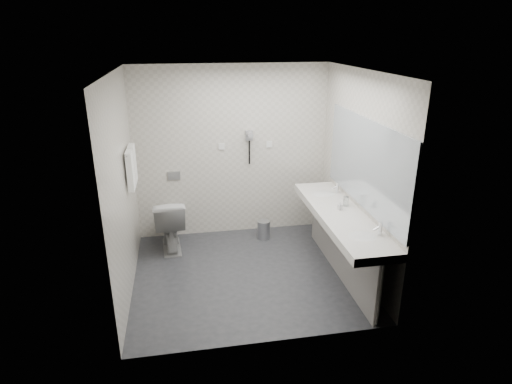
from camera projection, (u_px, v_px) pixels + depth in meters
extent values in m
plane|color=#2A2B30|center=(247.00, 274.00, 5.45)|extent=(2.80, 2.80, 0.00)
plane|color=silver|center=(245.00, 71.00, 4.58)|extent=(2.80, 2.80, 0.00)
plane|color=beige|center=(232.00, 152.00, 6.21)|extent=(2.80, 0.00, 2.80)
plane|color=beige|center=(268.00, 228.00, 3.82)|extent=(2.80, 0.00, 2.80)
plane|color=beige|center=(122.00, 188.00, 4.78)|extent=(0.00, 2.60, 2.60)
plane|color=beige|center=(358.00, 175.00, 5.25)|extent=(0.00, 2.60, 2.60)
cube|color=silver|center=(340.00, 216.00, 5.17)|extent=(0.55, 2.20, 0.10)
cube|color=gray|center=(340.00, 247.00, 5.33)|extent=(0.03, 2.15, 0.75)
cylinder|color=silver|center=(379.00, 294.00, 4.37)|extent=(0.06, 0.06, 0.75)
cylinder|color=silver|center=(317.00, 214.00, 6.29)|extent=(0.06, 0.06, 0.75)
cube|color=#B2BCC6|center=(365.00, 164.00, 4.99)|extent=(0.02, 2.20, 1.05)
ellipsoid|color=silver|center=(362.00, 238.00, 4.56)|extent=(0.40, 0.31, 0.05)
ellipsoid|color=silver|center=(323.00, 195.00, 5.76)|extent=(0.40, 0.31, 0.05)
cylinder|color=silver|center=(380.00, 228.00, 4.56)|extent=(0.04, 0.04, 0.15)
cylinder|color=silver|center=(337.00, 188.00, 5.76)|extent=(0.04, 0.04, 0.15)
imported|color=silver|center=(340.00, 206.00, 5.22)|extent=(0.05, 0.05, 0.10)
cylinder|color=silver|center=(346.00, 201.00, 5.33)|extent=(0.07, 0.07, 0.12)
imported|color=silver|center=(169.00, 223.00, 5.99)|extent=(0.47, 0.78, 0.76)
cube|color=#B2B5BA|center=(174.00, 176.00, 6.16)|extent=(0.18, 0.02, 0.12)
cylinder|color=#B2B5BA|center=(264.00, 230.00, 6.35)|extent=(0.21, 0.21, 0.27)
cylinder|color=#B2B5BA|center=(264.00, 221.00, 6.30)|extent=(0.19, 0.19, 0.02)
cylinder|color=silver|center=(129.00, 150.00, 5.19)|extent=(0.02, 0.62, 0.02)
cube|color=white|center=(130.00, 170.00, 5.14)|extent=(0.07, 0.24, 0.48)
cube|color=white|center=(133.00, 164.00, 5.40)|extent=(0.07, 0.24, 0.48)
cube|color=gray|center=(249.00, 135.00, 6.14)|extent=(0.10, 0.04, 0.14)
cylinder|color=gray|center=(250.00, 134.00, 6.06)|extent=(0.08, 0.14, 0.08)
cylinder|color=black|center=(249.00, 152.00, 6.21)|extent=(0.02, 0.02, 0.35)
cube|color=silver|center=(222.00, 146.00, 6.14)|extent=(0.09, 0.02, 0.09)
cube|color=silver|center=(269.00, 144.00, 6.26)|extent=(0.09, 0.02, 0.09)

